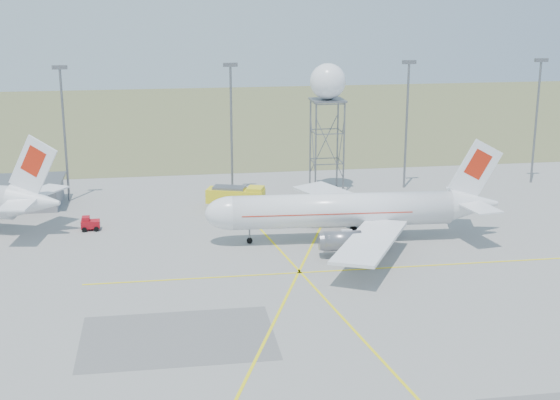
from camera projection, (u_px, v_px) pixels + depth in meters
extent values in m
cube|color=#536336|center=(244.00, 117.00, 194.64)|extent=(400.00, 120.00, 0.03)
cylinder|color=slate|center=(65.00, 136.00, 116.29)|extent=(0.36, 0.36, 20.00)
cube|color=slate|center=(60.00, 67.00, 113.59)|extent=(2.20, 0.50, 0.60)
cylinder|color=slate|center=(231.00, 132.00, 120.00)|extent=(0.36, 0.36, 20.00)
cube|color=slate|center=(230.00, 65.00, 117.30)|extent=(2.20, 0.50, 0.60)
cylinder|color=slate|center=(406.00, 127.00, 124.16)|extent=(0.36, 0.36, 20.00)
cube|color=slate|center=(409.00, 62.00, 121.45)|extent=(2.20, 0.50, 0.60)
cylinder|color=slate|center=(536.00, 123.00, 127.42)|extent=(0.36, 0.36, 20.00)
cube|color=slate|center=(541.00, 60.00, 124.72)|extent=(2.20, 0.50, 0.60)
cylinder|color=white|center=(342.00, 210.00, 99.22)|extent=(28.18, 5.81, 4.31)
ellipsoid|color=white|center=(232.00, 213.00, 97.87)|extent=(7.11, 4.67, 4.31)
cube|color=black|center=(222.00, 208.00, 97.57)|extent=(1.76, 2.45, 1.05)
cone|color=white|center=(473.00, 204.00, 100.80)|extent=(6.68, 4.65, 4.31)
cube|color=white|center=(476.00, 170.00, 99.61)|extent=(6.90, 0.69, 8.10)
cube|color=red|center=(478.00, 164.00, 99.43)|extent=(3.72, 0.57, 4.15)
cube|color=white|center=(461.00, 193.00, 103.91)|extent=(3.76, 6.10, 0.19)
cube|color=white|center=(479.00, 207.00, 97.30)|extent=(3.76, 6.10, 0.19)
cube|color=white|center=(341.00, 198.00, 108.96)|extent=(11.46, 17.88, 0.39)
cube|color=white|center=(370.00, 241.00, 90.37)|extent=(12.89, 17.56, 0.39)
cylinder|color=slate|center=(326.00, 212.00, 105.65)|extent=(4.65, 2.72, 2.48)
cylinder|color=slate|center=(342.00, 241.00, 93.67)|extent=(4.65, 2.72, 2.48)
cube|color=red|center=(325.00, 210.00, 98.99)|extent=(21.73, 5.50, 0.13)
cylinder|color=black|center=(250.00, 240.00, 99.03)|extent=(0.79, 0.79, 0.97)
cube|color=black|center=(358.00, 236.00, 100.39)|extent=(1.42, 6.51, 0.97)
cylinder|color=slate|center=(358.00, 233.00, 100.26)|extent=(0.27, 0.27, 1.94)
cone|color=white|center=(36.00, 202.00, 101.31)|extent=(7.78, 6.45, 4.44)
cube|color=white|center=(33.00, 167.00, 100.08)|extent=(6.79, 2.75, 8.35)
cube|color=red|center=(34.00, 161.00, 99.83)|extent=(3.72, 1.67, 4.28)
cube|color=white|center=(45.00, 191.00, 104.63)|extent=(5.43, 6.95, 0.20)
cube|color=white|center=(18.00, 205.00, 97.91)|extent=(5.43, 6.95, 0.20)
cylinder|color=slate|center=(316.00, 149.00, 120.54)|extent=(0.27, 0.27, 14.52)
cylinder|color=slate|center=(344.00, 148.00, 121.20)|extent=(0.27, 0.27, 14.52)
cylinder|color=slate|center=(337.00, 143.00, 125.46)|extent=(0.27, 0.27, 14.52)
cylinder|color=slate|center=(310.00, 144.00, 124.80)|extent=(0.27, 0.27, 14.52)
cube|color=slate|center=(328.00, 100.00, 121.08)|extent=(5.07, 5.07, 0.28)
sphere|color=white|center=(328.00, 81.00, 120.31)|extent=(5.59, 5.59, 5.59)
cube|color=yellow|center=(236.00, 196.00, 114.36)|extent=(8.87, 5.48, 2.06)
cube|color=yellow|center=(255.00, 191.00, 113.60)|extent=(3.00, 3.22, 1.31)
cube|color=black|center=(260.00, 191.00, 113.45)|extent=(0.91, 2.32, 0.94)
cube|color=slate|center=(229.00, 188.00, 114.21)|extent=(5.16, 3.69, 0.37)
cube|color=#A20B15|center=(90.00, 224.00, 104.37)|extent=(2.49, 1.62, 1.01)
cube|color=#A20B15|center=(86.00, 219.00, 104.07)|extent=(1.04, 1.36, 0.56)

